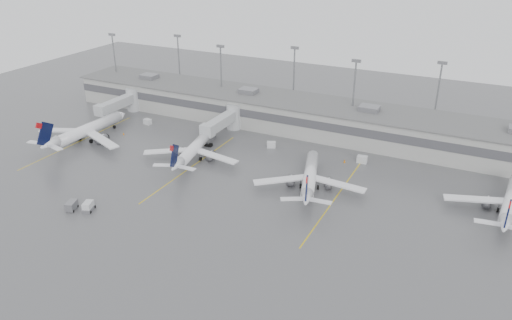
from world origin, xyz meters
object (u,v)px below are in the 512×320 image
at_px(jet_far_left, 85,130).
at_px(jet_mid_left, 193,149).
at_px(jet_far_right, 511,201).
at_px(jet_mid_right, 310,176).
at_px(baggage_tug, 88,207).

distance_m(jet_far_left, jet_mid_left, 31.69).
bearing_deg(jet_far_left, jet_far_right, 6.70).
height_order(jet_mid_right, jet_far_right, jet_far_right).
distance_m(jet_mid_left, jet_far_right, 69.43).
xyz_separation_m(jet_far_right, baggage_tug, (-74.62, -35.46, -2.04)).
relative_size(jet_far_right, baggage_tug, 8.30).
relative_size(jet_mid_left, baggage_tug, 8.05).
bearing_deg(jet_far_right, jet_mid_right, -165.23).
height_order(jet_mid_right, baggage_tug, jet_mid_right).
bearing_deg(jet_mid_left, jet_far_left, 173.66).
distance_m(jet_far_left, baggage_tug, 37.78).
distance_m(jet_mid_right, baggage_tug, 45.73).
relative_size(jet_mid_right, jet_far_right, 0.96).
bearing_deg(jet_far_right, jet_far_left, -170.78).
distance_m(jet_mid_right, jet_far_right, 39.49).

